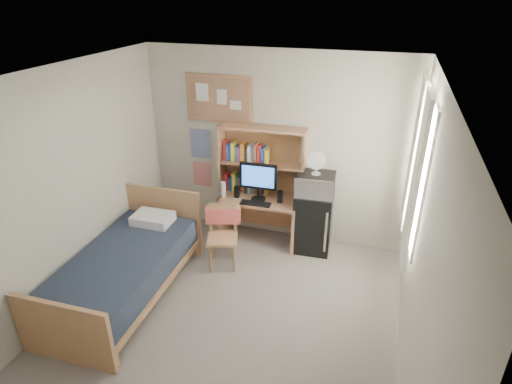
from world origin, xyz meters
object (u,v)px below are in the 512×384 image
(bed, at_px, (124,275))
(microwave, at_px, (315,184))
(desk_chair, at_px, (222,238))
(desk, at_px, (259,219))
(mini_fridge, at_px, (313,221))
(monitor, at_px, (258,182))
(desk_fan, at_px, (317,164))
(bulletin_board, at_px, (219,99))
(speaker_right, at_px, (280,197))
(speaker_left, at_px, (237,192))

(bed, relative_size, microwave, 4.15)
(desk_chair, bearing_deg, desk, 51.99)
(mini_fridge, distance_m, microwave, 0.56)
(monitor, bearing_deg, mini_fridge, 5.19)
(mini_fridge, bearing_deg, monitor, -175.99)
(microwave, bearing_deg, desk_fan, 0.00)
(bulletin_board, distance_m, microwave, 1.71)
(bulletin_board, distance_m, bed, 2.55)
(speaker_right, height_order, microwave, microwave)
(monitor, bearing_deg, bed, -128.58)
(speaker_right, xyz_separation_m, desk_fan, (0.45, 0.06, 0.50))
(monitor, bearing_deg, bulletin_board, 150.05)
(monitor, height_order, microwave, monitor)
(speaker_left, distance_m, speaker_right, 0.60)
(bulletin_board, relative_size, desk_fan, 3.27)
(bulletin_board, relative_size, desk_chair, 1.16)
(mini_fridge, distance_m, monitor, 0.92)
(mini_fridge, xyz_separation_m, microwave, (0.00, -0.02, 0.56))
(desk, distance_m, mini_fridge, 0.75)
(bed, bearing_deg, microwave, 39.46)
(desk_chair, bearing_deg, speaker_right, 32.00)
(mini_fridge, relative_size, speaker_left, 5.26)
(speaker_left, xyz_separation_m, desk_fan, (1.05, 0.09, 0.51))
(bulletin_board, xyz_separation_m, mini_fridge, (1.40, -0.25, -1.50))
(monitor, relative_size, speaker_right, 3.28)
(bulletin_board, height_order, desk, bulletin_board)
(bulletin_board, height_order, bed, bulletin_board)
(bulletin_board, bearing_deg, speaker_right, -19.33)
(desk_chair, xyz_separation_m, mini_fridge, (1.02, 0.75, 0.01))
(bulletin_board, bearing_deg, monitor, -27.88)
(monitor, distance_m, microwave, 0.75)
(desk, relative_size, microwave, 2.21)
(monitor, xyz_separation_m, speaker_right, (0.30, 0.01, -0.19))
(desk_chair, bearing_deg, monitor, 50.11)
(monitor, bearing_deg, speaker_left, 180.00)
(monitor, bearing_deg, speaker_right, -0.00)
(mini_fridge, distance_m, desk_fan, 0.84)
(bulletin_board, xyz_separation_m, desk_fan, (1.40, -0.27, -0.66))
(mini_fridge, relative_size, bed, 0.41)
(bulletin_board, relative_size, desk, 0.87)
(speaker_right, xyz_separation_m, microwave, (0.45, 0.06, 0.22))
(desk, xyz_separation_m, speaker_left, (-0.30, -0.07, 0.42))
(bulletin_board, xyz_separation_m, desk, (0.65, -0.28, -1.58))
(desk_fan, bearing_deg, desk, 177.90)
(bed, height_order, speaker_left, speaker_left)
(mini_fridge, distance_m, speaker_right, 0.57)
(bulletin_board, height_order, mini_fridge, bulletin_board)
(desk, bearing_deg, desk_fan, -0.91)
(bulletin_board, bearing_deg, bed, -104.65)
(desk_chair, height_order, bed, desk_chair)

